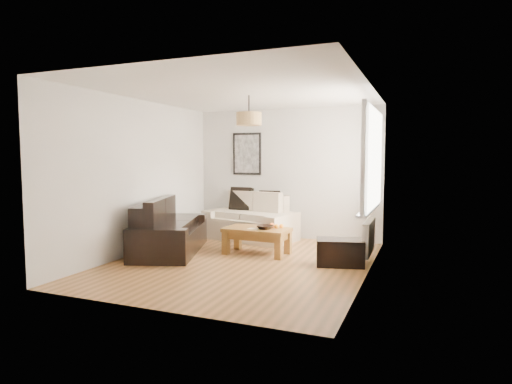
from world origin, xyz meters
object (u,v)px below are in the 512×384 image
at_px(coffee_table, 257,241).
at_px(ottoman, 340,252).
at_px(loveseat_cream, 250,217).
at_px(sofa_leather, 170,228).

xyz_separation_m(coffee_table, ottoman, (1.44, -0.22, -0.02)).
relative_size(loveseat_cream, sofa_leather, 0.90).
bearing_deg(ottoman, coffee_table, 171.10).
bearing_deg(loveseat_cream, sofa_leather, -104.79).
xyz_separation_m(loveseat_cream, coffee_table, (0.61, -1.17, -0.21)).
distance_m(sofa_leather, coffee_table, 1.51).
bearing_deg(coffee_table, loveseat_cream, 117.50).
bearing_deg(sofa_leather, coffee_table, -93.49).
relative_size(sofa_leather, coffee_table, 1.79).
bearing_deg(loveseat_cream, ottoman, -21.16).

